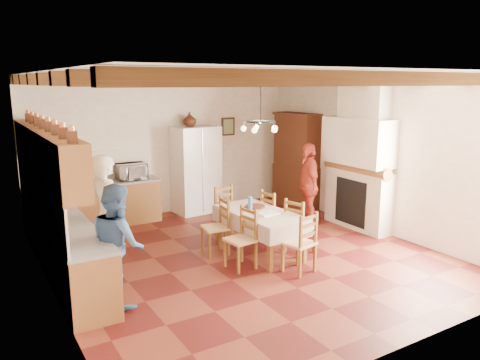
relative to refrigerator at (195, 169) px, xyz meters
name	(u,v)px	position (x,y,z in m)	size (l,w,h in m)	color
floor	(244,257)	(-0.55, -3.00, -0.97)	(6.00, 6.50, 0.02)	#45110F
ceiling	(245,73)	(-0.55, -3.00, 2.05)	(6.00, 6.50, 0.02)	silver
wall_back	(166,146)	(-0.55, 0.26, 0.54)	(6.00, 0.02, 3.00)	beige
wall_front	(410,218)	(-0.55, -6.26, 0.54)	(6.00, 0.02, 3.00)	beige
wall_left	(46,191)	(-3.56, -3.00, 0.54)	(0.02, 6.50, 3.00)	beige
wall_right	(376,154)	(2.46, -3.00, 0.54)	(0.02, 6.50, 3.00)	beige
ceiling_beams	(245,80)	(-0.55, -3.00, 1.95)	(6.00, 6.30, 0.16)	#331C0B
lower_cabinets_left	(62,242)	(-3.25, -1.95, -0.53)	(0.60, 4.30, 0.86)	brown
lower_cabinets_back	(103,205)	(-2.10, -0.05, -0.53)	(2.30, 0.60, 0.86)	brown
countertop_left	(59,214)	(-3.25, -1.95, -0.08)	(0.62, 4.30, 0.04)	slate
countertop_back	(101,184)	(-2.10, -0.05, -0.08)	(2.34, 0.62, 0.04)	slate
backsplash_left	(37,196)	(-3.54, -1.95, 0.24)	(0.03, 4.30, 0.60)	beige
backsplash_back	(96,166)	(-2.10, 0.24, 0.24)	(2.30, 0.03, 0.60)	beige
upper_cabinets	(45,153)	(-3.38, -1.95, 0.89)	(0.35, 4.20, 0.70)	brown
fireplace	(357,159)	(2.17, -2.80, 0.44)	(0.56, 1.60, 2.80)	beige
wall_picture	(228,127)	(1.00, 0.23, 0.89)	(0.34, 0.03, 0.42)	#2F2316
refrigerator	(195,169)	(0.00, 0.00, 0.00)	(0.96, 0.79, 1.93)	white
hutch	(297,161)	(2.20, -0.86, 0.13)	(0.51, 1.20, 2.19)	#382011
dining_table	(260,216)	(-0.24, -2.99, -0.31)	(0.93, 1.71, 0.73)	beige
chandelier	(261,121)	(-0.24, -2.99, 1.29)	(0.47, 0.47, 0.03)	black
chair_left_near	(240,239)	(-0.86, -3.38, -0.48)	(0.42, 0.40, 0.96)	brown
chair_left_far	(215,227)	(-0.90, -2.62, -0.48)	(0.42, 0.40, 0.96)	brown
chair_right_near	(300,226)	(0.36, -3.33, -0.48)	(0.42, 0.40, 0.96)	brown
chair_right_far	(275,215)	(0.36, -2.60, -0.48)	(0.42, 0.40, 0.96)	brown
chair_end_near	(299,242)	(-0.16, -3.98, -0.48)	(0.42, 0.40, 0.96)	brown
chair_end_far	(229,212)	(-0.26, -1.98, -0.48)	(0.42, 0.40, 0.96)	brown
person_man	(108,216)	(-2.68, -2.60, -0.03)	(0.68, 0.45, 1.86)	white
person_woman_blue	(118,244)	(-2.82, -3.54, -0.16)	(0.78, 0.61, 1.61)	#3D5F91
person_woman_red	(308,185)	(1.43, -2.22, -0.11)	(1.00, 0.41, 1.70)	#AB3324
microwave	(132,171)	(-1.46, -0.05, 0.10)	(0.60, 0.41, 0.33)	silver
fridge_vase	(190,119)	(-0.10, 0.00, 1.12)	(0.30, 0.30, 0.31)	#382011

